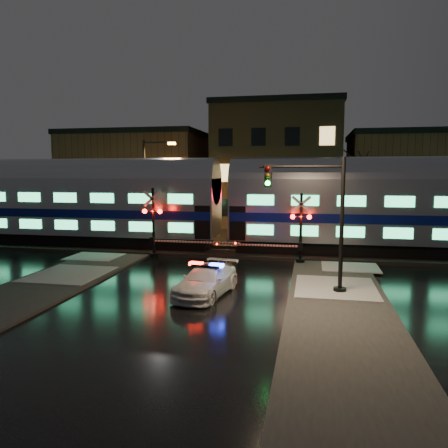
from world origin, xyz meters
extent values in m
plane|color=black|center=(0.00, 0.00, 0.00)|extent=(120.00, 120.00, 0.00)
cube|color=black|center=(0.00, 5.00, 0.12)|extent=(90.00, 4.20, 0.24)
cube|color=#2D2D2D|center=(-6.50, -6.00, 0.06)|extent=(4.00, 20.00, 0.12)
cube|color=#2D2D2D|center=(6.50, -6.00, 0.06)|extent=(4.00, 20.00, 0.12)
cube|color=#562F21|center=(-13.00, 22.00, 4.50)|extent=(14.00, 10.00, 9.00)
cube|color=brown|center=(2.00, 22.50, 5.75)|extent=(12.00, 11.00, 11.50)
cube|color=#562F21|center=(15.00, 22.00, 4.25)|extent=(12.00, 10.00, 8.50)
cube|color=black|center=(-13.12, 5.00, 0.64)|extent=(24.00, 2.40, 0.80)
cube|color=#B7BAC1|center=(-13.12, 5.00, 2.94)|extent=(25.00, 3.05, 3.80)
cube|color=navy|center=(-13.12, 5.00, 2.54)|extent=(24.75, 3.09, 0.55)
cube|color=#3EEE96|center=(-13.12, 3.45, 1.79)|extent=(21.00, 0.05, 0.62)
cube|color=#3EEE96|center=(-13.12, 3.45, 3.59)|extent=(21.00, 0.05, 0.62)
cylinder|color=#B7BAC1|center=(-13.12, 5.00, 4.64)|extent=(25.00, 3.05, 3.05)
cube|color=black|center=(12.88, 5.00, 0.64)|extent=(24.00, 2.40, 0.80)
cube|color=#B7BAC1|center=(12.88, 5.00, 2.94)|extent=(25.00, 3.05, 3.80)
cube|color=navy|center=(12.88, 5.00, 2.54)|extent=(24.75, 3.09, 0.55)
cube|color=#3EEE96|center=(12.88, 3.45, 1.79)|extent=(21.00, 0.05, 0.62)
cylinder|color=#B7BAC1|center=(12.88, 5.00, 4.64)|extent=(25.00, 3.05, 3.05)
imported|color=silver|center=(1.04, -4.87, 0.62)|extent=(2.40, 4.53, 1.25)
cube|color=black|center=(1.04, -4.87, 1.29)|extent=(1.34, 0.53, 0.08)
cube|color=#FF0C05|center=(0.58, -4.80, 1.33)|extent=(0.61, 0.38, 0.15)
cube|color=#1426FF|center=(1.50, -4.94, 1.33)|extent=(0.61, 0.38, 0.15)
cylinder|color=black|center=(4.81, 2.40, 0.15)|extent=(0.51, 0.51, 0.30)
cylinder|color=black|center=(4.81, 2.40, 2.03)|extent=(0.16, 0.16, 4.06)
sphere|color=#FF0C05|center=(4.35, 2.22, 2.74)|extent=(0.26, 0.26, 0.26)
sphere|color=#FF0C05|center=(5.27, 2.22, 2.74)|extent=(0.26, 0.26, 0.26)
cube|color=white|center=(2.27, 2.15, 1.07)|extent=(5.07, 0.10, 0.10)
cube|color=black|center=(4.81, 2.15, 1.07)|extent=(0.25, 0.30, 0.45)
cylinder|color=black|center=(-4.01, 2.40, 0.16)|extent=(0.54, 0.54, 0.32)
cylinder|color=black|center=(-4.01, 2.40, 2.15)|extent=(0.17, 0.17, 4.29)
sphere|color=#FF0C05|center=(-4.49, 2.22, 2.90)|extent=(0.28, 0.28, 0.28)
sphere|color=#FF0C05|center=(-3.52, 2.22, 2.90)|extent=(0.28, 0.28, 0.28)
cube|color=white|center=(-1.32, 2.15, 1.13)|extent=(5.37, 0.10, 0.10)
cube|color=black|center=(-4.01, 2.15, 1.13)|extent=(0.25, 0.30, 0.45)
cylinder|color=black|center=(6.64, -3.63, 0.15)|extent=(0.55, 0.55, 0.29)
cylinder|color=black|center=(6.64, -3.63, 2.93)|extent=(0.18, 0.18, 5.86)
cylinder|color=black|center=(4.88, -3.63, 5.46)|extent=(3.51, 0.12, 0.12)
cube|color=black|center=(3.52, -3.78, 5.07)|extent=(0.31, 0.27, 0.98)
sphere|color=#0CFF3F|center=(3.52, -3.94, 4.76)|extent=(0.21, 0.21, 0.21)
cylinder|color=black|center=(-7.13, 9.00, 3.83)|extent=(0.19, 0.19, 7.66)
cylinder|color=black|center=(-5.98, 9.00, 7.47)|extent=(2.30, 0.11, 0.11)
cube|color=orange|center=(-4.92, 9.00, 7.37)|extent=(0.53, 0.27, 0.17)
camera|label=1|loc=(5.33, -22.53, 5.19)|focal=35.00mm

